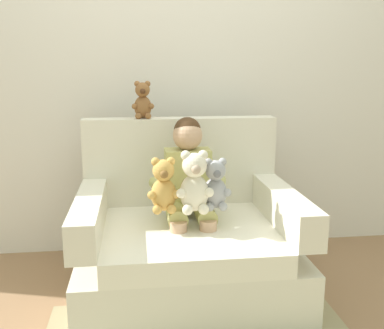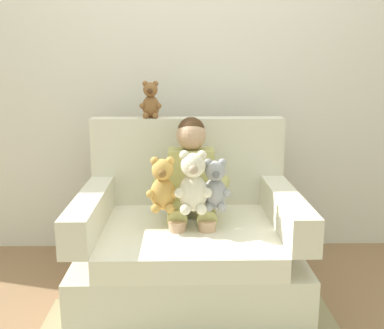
{
  "view_description": "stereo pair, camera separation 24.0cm",
  "coord_description": "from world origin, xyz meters",
  "px_view_note": "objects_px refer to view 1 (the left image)",
  "views": [
    {
      "loc": [
        -0.28,
        -2.38,
        1.27
      ],
      "look_at": [
        0.02,
        -0.05,
        0.76
      ],
      "focal_mm": 42.33,
      "sensor_mm": 36.0,
      "label": 1
    },
    {
      "loc": [
        -0.04,
        -2.4,
        1.27
      ],
      "look_at": [
        0.02,
        -0.05,
        0.76
      ],
      "focal_mm": 42.33,
      "sensor_mm": 36.0,
      "label": 2
    }
  ],
  "objects_px": {
    "seated_child": "(189,183)",
    "plush_grey": "(215,185)",
    "plush_honey": "(164,187)",
    "armchair": "(187,240)",
    "plush_brown_on_backrest": "(143,101)",
    "plush_cream": "(194,184)"
  },
  "relations": [
    {
      "from": "seated_child",
      "to": "plush_grey",
      "type": "distance_m",
      "value": 0.2
    },
    {
      "from": "seated_child",
      "to": "plush_honey",
      "type": "xyz_separation_m",
      "value": [
        -0.16,
        -0.18,
        0.03
      ]
    },
    {
      "from": "armchair",
      "to": "plush_brown_on_backrest",
      "type": "distance_m",
      "value": 0.88
    },
    {
      "from": "plush_cream",
      "to": "plush_brown_on_backrest",
      "type": "relative_size",
      "value": 1.44
    },
    {
      "from": "seated_child",
      "to": "plush_brown_on_backrest",
      "type": "bearing_deg",
      "value": 131.38
    },
    {
      "from": "armchair",
      "to": "plush_honey",
      "type": "xyz_separation_m",
      "value": [
        -0.14,
        -0.14,
        0.36
      ]
    },
    {
      "from": "seated_child",
      "to": "plush_honey",
      "type": "distance_m",
      "value": 0.24
    },
    {
      "from": "plush_grey",
      "to": "plush_brown_on_backrest",
      "type": "height_order",
      "value": "plush_brown_on_backrest"
    },
    {
      "from": "armchair",
      "to": "plush_cream",
      "type": "distance_m",
      "value": 0.41
    },
    {
      "from": "seated_child",
      "to": "plush_cream",
      "type": "xyz_separation_m",
      "value": [
        0.0,
        -0.2,
        0.05
      ]
    },
    {
      "from": "seated_child",
      "to": "plush_honey",
      "type": "bearing_deg",
      "value": -126.64
    },
    {
      "from": "plush_grey",
      "to": "armchair",
      "type": "bearing_deg",
      "value": 155.78
    },
    {
      "from": "armchair",
      "to": "seated_child",
      "type": "bearing_deg",
      "value": 63.88
    },
    {
      "from": "plush_honey",
      "to": "plush_cream",
      "type": "bearing_deg",
      "value": 0.17
    },
    {
      "from": "armchair",
      "to": "plush_cream",
      "type": "relative_size",
      "value": 3.63
    },
    {
      "from": "plush_grey",
      "to": "plush_brown_on_backrest",
      "type": "bearing_deg",
      "value": 145.1
    },
    {
      "from": "plush_grey",
      "to": "plush_cream",
      "type": "distance_m",
      "value": 0.13
    },
    {
      "from": "armchair",
      "to": "seated_child",
      "type": "distance_m",
      "value": 0.33
    },
    {
      "from": "plush_honey",
      "to": "plush_brown_on_backrest",
      "type": "bearing_deg",
      "value": 109.28
    },
    {
      "from": "plush_grey",
      "to": "plush_honey",
      "type": "bearing_deg",
      "value": -158.81
    },
    {
      "from": "armchair",
      "to": "plush_honey",
      "type": "distance_m",
      "value": 0.41
    },
    {
      "from": "armchair",
      "to": "plush_grey",
      "type": "bearing_deg",
      "value": -42.64
    }
  ]
}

